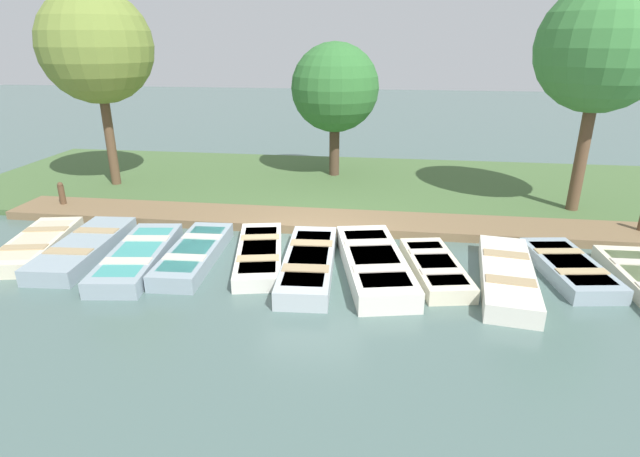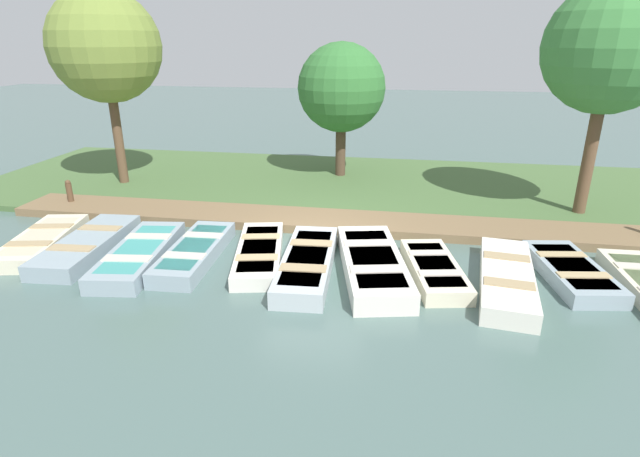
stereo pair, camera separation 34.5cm
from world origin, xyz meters
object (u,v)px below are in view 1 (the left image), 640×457
rowboat_6 (374,264)px  rowboat_9 (569,268)px  rowboat_5 (309,263)px  park_tree_far_left (96,47)px  rowboat_2 (138,256)px  park_tree_left (335,88)px  rowboat_7 (435,268)px  rowboat_3 (194,254)px  mooring_post_near (62,197)px  rowboat_4 (260,254)px  park_tree_center (602,49)px  rowboat_1 (84,248)px  rowboat_0 (37,244)px  rowboat_8 (507,275)px

rowboat_6 → rowboat_9: rowboat_6 is taller
rowboat_5 → park_tree_far_left: park_tree_far_left is taller
rowboat_2 → rowboat_6: bearing=85.4°
rowboat_2 → park_tree_left: size_ratio=0.74×
rowboat_6 → park_tree_far_left: 11.04m
rowboat_6 → park_tree_far_left: (-5.27, -8.73, 4.22)m
rowboat_2 → rowboat_7: rowboat_2 is taller
rowboat_3 → mooring_post_near: 5.78m
rowboat_3 → park_tree_left: park_tree_left is taller
rowboat_4 → park_tree_center: (-4.24, 7.98, 4.29)m
rowboat_7 → mooring_post_near: mooring_post_near is taller
rowboat_1 → rowboat_3: 2.63m
rowboat_5 → rowboat_4: bearing=-112.8°
rowboat_5 → rowboat_7: bearing=90.9°
rowboat_1 → park_tree_far_left: bearing=-162.3°
park_tree_left → park_tree_center: bearing=67.7°
rowboat_6 → rowboat_3: bearing=-103.2°
rowboat_2 → mooring_post_near: (-3.15, -3.86, 0.25)m
rowboat_2 → park_tree_far_left: size_ratio=0.56×
mooring_post_near → park_tree_left: 9.07m
rowboat_4 → park_tree_left: park_tree_left is taller
rowboat_1 → park_tree_center: bearing=106.5°
rowboat_6 → rowboat_7: 1.29m
rowboat_1 → rowboat_5: rowboat_5 is taller
park_tree_left → rowboat_2: bearing=-24.5°
rowboat_6 → park_tree_far_left: park_tree_far_left is taller
rowboat_0 → rowboat_6: 7.88m
rowboat_1 → mooring_post_near: mooring_post_near is taller
rowboat_1 → rowboat_7: (-0.06, 7.93, -0.03)m
park_tree_far_left → park_tree_left: park_tree_far_left is taller
rowboat_5 → park_tree_left: size_ratio=0.76×
rowboat_1 → rowboat_2: 1.49m
rowboat_4 → park_tree_left: (-7.14, 0.90, 2.97)m
rowboat_5 → rowboat_8: bearing=86.0°
rowboat_4 → rowboat_7: 3.86m
rowboat_7 → park_tree_left: (-7.35, -2.96, 2.97)m
rowboat_5 → park_tree_center: park_tree_center is taller
rowboat_6 → mooring_post_near: bearing=-120.0°
mooring_post_near → park_tree_left: park_tree_left is taller
rowboat_5 → rowboat_8: rowboat_8 is taller
rowboat_5 → park_tree_far_left: size_ratio=0.57×
rowboat_9 → rowboat_2: bearing=-94.2°
rowboat_0 → park_tree_center: park_tree_center is taller
rowboat_4 → rowboat_6: rowboat_6 is taller
rowboat_1 → rowboat_4: (-0.27, 4.07, -0.02)m
rowboat_3 → rowboat_6: 4.01m
rowboat_2 → rowboat_1: bearing=-108.6°
rowboat_1 → park_tree_left: park_tree_left is taller
rowboat_0 → rowboat_6: size_ratio=0.84×
rowboat_3 → rowboat_9: size_ratio=1.13×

